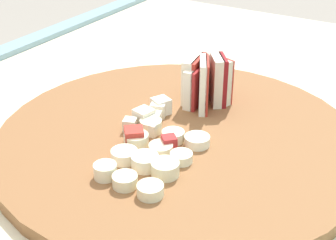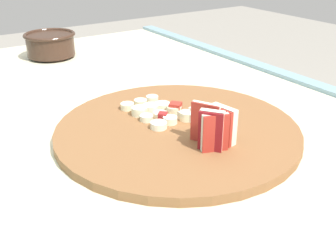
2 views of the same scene
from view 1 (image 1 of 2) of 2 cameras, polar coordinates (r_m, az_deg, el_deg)
name	(u,v)px [view 1 (image 1 of 2)]	position (r m, az deg, el deg)	size (l,w,h in m)	color
cutting_board	(178,139)	(0.58, 1.14, -2.21)	(0.42, 0.42, 0.02)	brown
apple_wedge_fan	(205,82)	(0.63, 4.27, 4.41)	(0.07, 0.06, 0.07)	#B22D23
apple_dice_pile	(150,121)	(0.58, -2.14, -0.12)	(0.11, 0.08, 0.02)	beige
banana_slice_rows	(151,155)	(0.52, -1.98, -4.02)	(0.13, 0.09, 0.02)	beige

